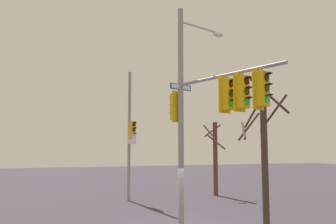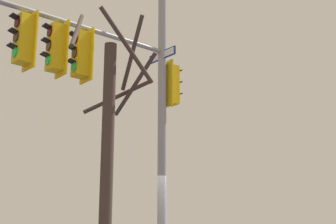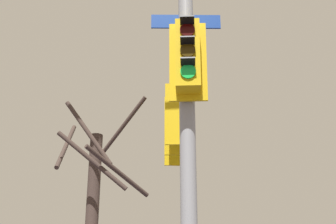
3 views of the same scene
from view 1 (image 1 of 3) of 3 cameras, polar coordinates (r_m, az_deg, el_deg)
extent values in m
cylinder|color=gray|center=(13.49, 2.23, -0.86)|extent=(0.23, 0.23, 9.15)
cylinder|color=silver|center=(15.13, 5.58, 14.33)|extent=(2.17, 0.98, 0.10)
ellipsoid|color=silver|center=(15.89, 8.65, 13.07)|extent=(0.69, 0.56, 0.20)
cylinder|color=gray|center=(11.97, 9.87, 6.28)|extent=(1.98, 4.52, 0.12)
cube|color=gold|center=(11.77, 10.33, 3.02)|extent=(0.44, 0.41, 1.10)
cube|color=gold|center=(11.89, 9.74, 2.93)|extent=(0.54, 0.24, 1.30)
cylinder|color=#2F0403|center=(11.72, 10.90, 4.76)|extent=(0.22, 0.11, 0.22)
cube|color=black|center=(11.69, 11.16, 5.39)|extent=(0.25, 0.22, 0.06)
cylinder|color=#352504|center=(11.66, 10.93, 3.11)|extent=(0.22, 0.11, 0.22)
cube|color=black|center=(11.63, 11.19, 3.74)|extent=(0.25, 0.22, 0.06)
cylinder|color=#19D147|center=(11.62, 10.96, 1.46)|extent=(0.22, 0.11, 0.22)
cube|color=black|center=(11.58, 11.22, 2.08)|extent=(0.25, 0.22, 0.06)
cylinder|color=gray|center=(11.88, 10.28, 6.00)|extent=(0.04, 0.04, 0.15)
cube|color=gold|center=(11.36, 12.84, 3.39)|extent=(0.44, 0.41, 1.10)
cube|color=gold|center=(11.47, 12.20, 3.29)|extent=(0.54, 0.23, 1.30)
cylinder|color=#2F0403|center=(11.31, 13.44, 5.19)|extent=(0.22, 0.11, 0.22)
cube|color=black|center=(11.29, 13.72, 5.84)|extent=(0.25, 0.22, 0.06)
cylinder|color=#352504|center=(11.25, 13.48, 3.49)|extent=(0.22, 0.11, 0.22)
cube|color=black|center=(11.22, 13.76, 4.14)|extent=(0.25, 0.22, 0.06)
cylinder|color=#19D147|center=(11.20, 13.52, 1.77)|extent=(0.22, 0.11, 0.22)
cube|color=black|center=(11.17, 13.80, 2.42)|extent=(0.25, 0.22, 0.06)
cylinder|color=gray|center=(11.47, 12.77, 6.47)|extent=(0.04, 0.04, 0.15)
cube|color=gold|center=(10.90, 16.01, 3.84)|extent=(0.45, 0.42, 1.10)
cube|color=gold|center=(11.00, 15.26, 3.74)|extent=(0.52, 0.27, 1.30)
cylinder|color=#2F0403|center=(10.88, 16.69, 5.70)|extent=(0.21, 0.12, 0.22)
cube|color=black|center=(10.86, 17.01, 6.37)|extent=(0.26, 0.23, 0.06)
cylinder|color=#352504|center=(10.82, 16.74, 3.94)|extent=(0.21, 0.12, 0.22)
cube|color=black|center=(10.80, 17.06, 4.61)|extent=(0.26, 0.23, 0.06)
cylinder|color=#19D147|center=(10.77, 16.79, 2.15)|extent=(0.21, 0.12, 0.22)
cube|color=black|center=(10.74, 17.11, 2.82)|extent=(0.26, 0.23, 0.06)
cylinder|color=gray|center=(11.02, 15.92, 7.05)|extent=(0.04, 0.04, 0.15)
cube|color=gold|center=(13.78, 1.31, 0.87)|extent=(0.44, 0.40, 1.10)
cube|color=gold|center=(13.65, 1.73, 0.93)|extent=(0.54, 0.22, 1.30)
cylinder|color=#2F0403|center=(13.96, 0.91, 2.19)|extent=(0.22, 0.10, 0.22)
cube|color=black|center=(14.04, 0.73, 2.64)|extent=(0.25, 0.22, 0.06)
cylinder|color=#352504|center=(13.92, 0.91, 0.80)|extent=(0.22, 0.10, 0.22)
cube|color=black|center=(13.99, 0.73, 1.26)|extent=(0.25, 0.22, 0.06)
cylinder|color=#19D147|center=(13.88, 0.92, -0.59)|extent=(0.22, 0.10, 0.22)
cube|color=black|center=(13.96, 0.74, -0.12)|extent=(0.25, 0.22, 0.06)
cube|color=navy|center=(13.65, 2.21, 4.33)|extent=(1.03, 0.44, 0.24)
cube|color=white|center=(13.63, 2.26, 4.34)|extent=(0.93, 0.38, 0.18)
cylinder|color=gray|center=(20.98, -6.72, -3.98)|extent=(0.19, 0.19, 8.09)
cube|color=white|center=(20.74, -6.23, -4.52)|extent=(0.47, 0.50, 0.73)
cube|color=gold|center=(20.74, -6.19, -3.12)|extent=(0.46, 0.43, 1.10)
cylinder|color=#2F0403|center=(20.63, -5.89, -2.16)|extent=(0.21, 0.13, 0.22)
cube|color=black|center=(20.58, -5.76, -1.82)|extent=(0.26, 0.24, 0.06)
cylinder|color=#352504|center=(20.61, -5.90, -3.10)|extent=(0.21, 0.13, 0.22)
cube|color=black|center=(20.56, -5.77, -2.76)|extent=(0.26, 0.24, 0.06)
cylinder|color=#19D147|center=(20.60, -5.91, -4.05)|extent=(0.21, 0.13, 0.22)
cube|color=black|center=(20.54, -5.78, -3.71)|extent=(0.26, 0.24, 0.06)
cylinder|color=#42332D|center=(12.83, 16.41, -9.90)|extent=(0.25, 0.25, 4.89)
cylinder|color=#42332D|center=(12.73, 12.92, -3.11)|extent=(0.72, 1.41, 0.74)
cylinder|color=#42332D|center=(13.19, 13.83, -2.39)|extent=(1.28, 0.64, 1.13)
cylinder|color=#42332D|center=(13.22, 14.74, 0.30)|extent=(1.04, 0.26, 1.39)
cylinder|color=#42332D|center=(13.34, 17.74, -0.13)|extent=(0.52, 1.23, 1.33)
cylinder|color=#42332D|center=(12.26, 17.09, 2.75)|extent=(1.42, 0.42, 1.32)
cylinder|color=brown|center=(23.15, 8.19, -7.94)|extent=(0.31, 0.31, 5.00)
cylinder|color=brown|center=(22.52, 8.28, -5.12)|extent=(1.25, 0.53, 1.08)
cylinder|color=brown|center=(22.77, 7.16, -3.43)|extent=(0.51, 1.12, 1.01)
cylinder|color=brown|center=(23.72, 7.71, -3.20)|extent=(1.26, 0.28, 0.93)
camera|label=2|loc=(18.12, 43.94, -10.68)|focal=48.74mm
camera|label=3|loc=(19.43, -10.24, -11.49)|focal=53.73mm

